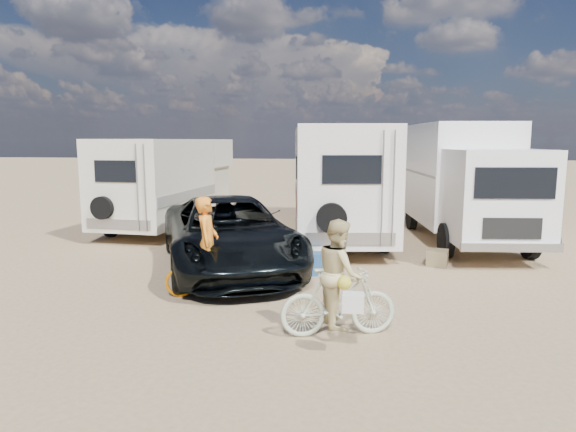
# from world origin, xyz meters

# --- Properties ---
(ground) EXTENTS (140.00, 140.00, 0.00)m
(ground) POSITION_xyz_m (0.00, 0.00, 0.00)
(ground) COLOR tan
(ground) RESTS_ON ground
(rv_main) EXTENTS (3.54, 8.60, 3.27)m
(rv_main) POSITION_xyz_m (0.41, 7.22, 1.64)
(rv_main) COLOR white
(rv_main) RESTS_ON ground
(rv_left) EXTENTS (2.66, 6.54, 2.94)m
(rv_left) POSITION_xyz_m (-5.14, 7.70, 1.47)
(rv_left) COLOR beige
(rv_left) RESTS_ON ground
(box_truck) EXTENTS (3.06, 7.06, 3.38)m
(box_truck) POSITION_xyz_m (4.11, 6.63, 1.69)
(box_truck) COLOR white
(box_truck) RESTS_ON ground
(dark_suv) EXTENTS (4.80, 6.41, 1.62)m
(dark_suv) POSITION_xyz_m (-1.74, 2.67, 0.81)
(dark_suv) COLOR black
(dark_suv) RESTS_ON ground
(bike_man) EXTENTS (1.68, 0.78, 0.85)m
(bike_man) POSITION_xyz_m (-1.57, 0.56, 0.42)
(bike_man) COLOR #CF6B03
(bike_man) RESTS_ON ground
(bike_woman) EXTENTS (1.81, 0.94, 1.05)m
(bike_woman) POSITION_xyz_m (0.92, -0.96, 0.52)
(bike_woman) COLOR beige
(bike_woman) RESTS_ON ground
(rider_man) EXTENTS (0.49, 0.67, 1.71)m
(rider_man) POSITION_xyz_m (-1.57, 0.56, 0.86)
(rider_man) COLOR orange
(rider_man) RESTS_ON ground
(rider_woman) EXTENTS (0.79, 0.91, 1.59)m
(rider_woman) POSITION_xyz_m (0.92, -0.96, 0.79)
(rider_woman) COLOR #DBC686
(rider_woman) RESTS_ON ground
(bike_parked) EXTENTS (1.71, 0.96, 0.85)m
(bike_parked) POSITION_xyz_m (5.63, 5.78, 0.43)
(bike_parked) COLOR #2A2D2A
(bike_parked) RESTS_ON ground
(cooler) EXTENTS (0.67, 0.56, 0.47)m
(cooler) POSITION_xyz_m (0.16, 2.45, 0.23)
(cooler) COLOR navy
(cooler) RESTS_ON ground
(crate) EXTENTS (0.56, 0.56, 0.37)m
(crate) POSITION_xyz_m (3.00, 3.64, 0.19)
(crate) COLOR olive
(crate) RESTS_ON ground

